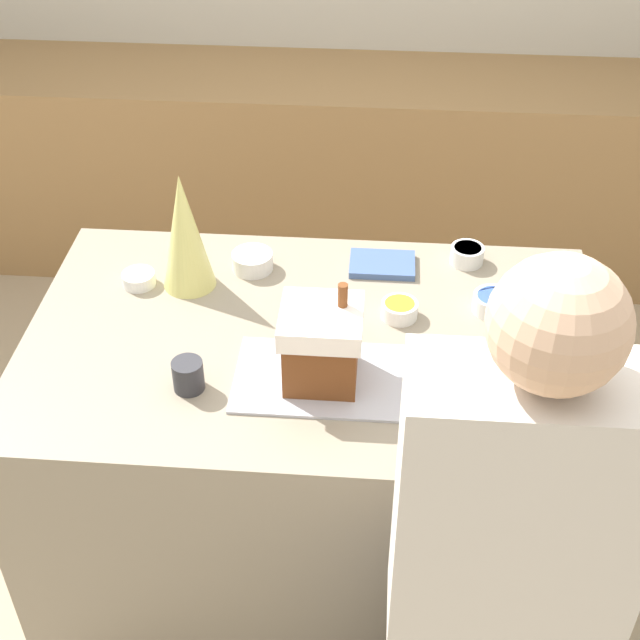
{
  "coord_description": "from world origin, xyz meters",
  "views": [
    {
      "loc": [
        0.16,
        -1.81,
        2.39
      ],
      "look_at": [
        0.02,
        0.0,
        0.96
      ],
      "focal_mm": 50.0,
      "sensor_mm": 36.0,
      "label": 1
    }
  ],
  "objects_px": {
    "person": "(500,601)",
    "decorative_tree": "(185,232)",
    "candy_bowl_front_corner": "(493,302)",
    "candy_bowl_far_left": "(467,254)",
    "candy_bowl_near_tray_right": "(252,260)",
    "mug": "(188,375)",
    "gingerbread_house": "(321,344)",
    "candy_bowl_behind_tray": "(139,278)",
    "cookbook": "(382,264)",
    "baking_tray": "(321,378)",
    "candy_bowl_near_tray_left": "(399,309)"
  },
  "relations": [
    {
      "from": "baking_tray",
      "to": "decorative_tree",
      "type": "relative_size",
      "value": 1.24
    },
    {
      "from": "gingerbread_house",
      "to": "candy_bowl_behind_tray",
      "type": "relative_size",
      "value": 2.83
    },
    {
      "from": "candy_bowl_behind_tray",
      "to": "mug",
      "type": "bearing_deg",
      "value": -61.6
    },
    {
      "from": "person",
      "to": "decorative_tree",
      "type": "bearing_deg",
      "value": 129.96
    },
    {
      "from": "decorative_tree",
      "to": "person",
      "type": "relative_size",
      "value": 0.21
    },
    {
      "from": "baking_tray",
      "to": "cookbook",
      "type": "distance_m",
      "value": 0.52
    },
    {
      "from": "mug",
      "to": "decorative_tree",
      "type": "bearing_deg",
      "value": 100.81
    },
    {
      "from": "candy_bowl_front_corner",
      "to": "person",
      "type": "height_order",
      "value": "person"
    },
    {
      "from": "cookbook",
      "to": "candy_bowl_near_tray_right",
      "type": "bearing_deg",
      "value": -174.35
    },
    {
      "from": "decorative_tree",
      "to": "candy_bowl_far_left",
      "type": "relative_size",
      "value": 3.58
    },
    {
      "from": "baking_tray",
      "to": "gingerbread_house",
      "type": "bearing_deg",
      "value": 31.66
    },
    {
      "from": "candy_bowl_front_corner",
      "to": "candy_bowl_far_left",
      "type": "height_order",
      "value": "candy_bowl_far_left"
    },
    {
      "from": "candy_bowl_near_tray_right",
      "to": "mug",
      "type": "bearing_deg",
      "value": -99.23
    },
    {
      "from": "person",
      "to": "candy_bowl_front_corner",
      "type": "bearing_deg",
      "value": 87.08
    },
    {
      "from": "baking_tray",
      "to": "person",
      "type": "bearing_deg",
      "value": -55.56
    },
    {
      "from": "baking_tray",
      "to": "candy_bowl_near_tray_right",
      "type": "bearing_deg",
      "value": 116.93
    },
    {
      "from": "baking_tray",
      "to": "candy_bowl_near_tray_left",
      "type": "xyz_separation_m",
      "value": [
        0.19,
        0.27,
        0.02
      ]
    },
    {
      "from": "decorative_tree",
      "to": "candy_bowl_near_tray_left",
      "type": "xyz_separation_m",
      "value": [
        0.59,
        -0.11,
        -0.15
      ]
    },
    {
      "from": "candy_bowl_far_left",
      "to": "person",
      "type": "relative_size",
      "value": 0.06
    },
    {
      "from": "candy_bowl_far_left",
      "to": "cookbook",
      "type": "distance_m",
      "value": 0.25
    },
    {
      "from": "baking_tray",
      "to": "gingerbread_house",
      "type": "xyz_separation_m",
      "value": [
        0.0,
        0.0,
        0.11
      ]
    },
    {
      "from": "candy_bowl_far_left",
      "to": "candy_bowl_near_tray_right",
      "type": "relative_size",
      "value": 0.82
    },
    {
      "from": "candy_bowl_front_corner",
      "to": "mug",
      "type": "height_order",
      "value": "mug"
    },
    {
      "from": "candy_bowl_near_tray_right",
      "to": "person",
      "type": "distance_m",
      "value": 1.23
    },
    {
      "from": "decorative_tree",
      "to": "cookbook",
      "type": "xyz_separation_m",
      "value": [
        0.54,
        0.13,
        -0.16
      ]
    },
    {
      "from": "decorative_tree",
      "to": "mug",
      "type": "distance_m",
      "value": 0.46
    },
    {
      "from": "gingerbread_house",
      "to": "candy_bowl_front_corner",
      "type": "bearing_deg",
      "value": 35.6
    },
    {
      "from": "baking_tray",
      "to": "candy_bowl_behind_tray",
      "type": "relative_size",
      "value": 4.63
    },
    {
      "from": "decorative_tree",
      "to": "candy_bowl_near_tray_right",
      "type": "height_order",
      "value": "decorative_tree"
    },
    {
      "from": "candy_bowl_far_left",
      "to": "mug",
      "type": "relative_size",
      "value": 1.2
    },
    {
      "from": "candy_bowl_near_tray_left",
      "to": "candy_bowl_behind_tray",
      "type": "relative_size",
      "value": 1.06
    },
    {
      "from": "candy_bowl_near_tray_right",
      "to": "decorative_tree",
      "type": "bearing_deg",
      "value": -152.0
    },
    {
      "from": "baking_tray",
      "to": "candy_bowl_behind_tray",
      "type": "height_order",
      "value": "candy_bowl_behind_tray"
    },
    {
      "from": "candy_bowl_behind_tray",
      "to": "candy_bowl_front_corner",
      "type": "bearing_deg",
      "value": -2.53
    },
    {
      "from": "candy_bowl_behind_tray",
      "to": "person",
      "type": "xyz_separation_m",
      "value": [
        0.95,
        -0.94,
        -0.06
      ]
    },
    {
      "from": "decorative_tree",
      "to": "gingerbread_house",
      "type": "bearing_deg",
      "value": -42.95
    },
    {
      "from": "candy_bowl_near_tray_left",
      "to": "candy_bowl_near_tray_right",
      "type": "distance_m",
      "value": 0.47
    },
    {
      "from": "candy_bowl_front_corner",
      "to": "candy_bowl_near_tray_right",
      "type": "height_order",
      "value": "candy_bowl_near_tray_right"
    },
    {
      "from": "candy_bowl_far_left",
      "to": "candy_bowl_front_corner",
      "type": "bearing_deg",
      "value": -75.55
    },
    {
      "from": "decorative_tree",
      "to": "candy_bowl_near_tray_right",
      "type": "distance_m",
      "value": 0.24
    },
    {
      "from": "candy_bowl_front_corner",
      "to": "person",
      "type": "distance_m",
      "value": 0.9
    },
    {
      "from": "candy_bowl_front_corner",
      "to": "person",
      "type": "relative_size",
      "value": 0.07
    },
    {
      "from": "baking_tray",
      "to": "cookbook",
      "type": "bearing_deg",
      "value": 74.45
    },
    {
      "from": "cookbook",
      "to": "mug",
      "type": "bearing_deg",
      "value": -129.52
    },
    {
      "from": "candy_bowl_near_tray_left",
      "to": "candy_bowl_far_left",
      "type": "height_order",
      "value": "candy_bowl_far_left"
    },
    {
      "from": "candy_bowl_near_tray_left",
      "to": "candy_bowl_behind_tray",
      "type": "xyz_separation_m",
      "value": [
        -0.74,
        0.09,
        -0.0
      ]
    },
    {
      "from": "candy_bowl_front_corner",
      "to": "mug",
      "type": "bearing_deg",
      "value": -153.92
    },
    {
      "from": "candy_bowl_far_left",
      "to": "candy_bowl_near_tray_left",
      "type": "bearing_deg",
      "value": -125.19
    },
    {
      "from": "candy_bowl_far_left",
      "to": "mug",
      "type": "xyz_separation_m",
      "value": [
        -0.71,
        -0.6,
        0.01
      ]
    },
    {
      "from": "candy_bowl_behind_tray",
      "to": "cookbook",
      "type": "relative_size",
      "value": 0.49
    }
  ]
}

